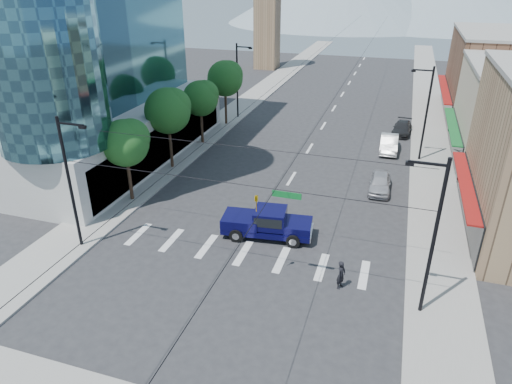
# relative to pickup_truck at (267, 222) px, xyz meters

# --- Properties ---
(ground) EXTENTS (160.00, 160.00, 0.00)m
(ground) POSITION_rel_pickup_truck_xyz_m (-0.66, -4.00, -1.10)
(ground) COLOR #28282B
(ground) RESTS_ON ground
(sidewalk_left) EXTENTS (4.00, 120.00, 0.15)m
(sidewalk_left) POSITION_rel_pickup_truck_xyz_m (-12.66, 36.00, -1.02)
(sidewalk_left) COLOR gray
(sidewalk_left) RESTS_ON ground
(sidewalk_right) EXTENTS (4.00, 120.00, 0.15)m
(sidewalk_right) POSITION_rel_pickup_truck_xyz_m (11.34, 36.00, -1.02)
(sidewalk_right) COLOR gray
(sidewalk_right) RESTS_ON ground
(shop_far) EXTENTS (12.00, 18.00, 10.00)m
(shop_far) POSITION_rel_pickup_truck_xyz_m (19.34, 36.00, 3.90)
(shop_far) COLOR brown
(shop_far) RESTS_ON ground
(clock_tower) EXTENTS (4.80, 4.80, 20.40)m
(clock_tower) POSITION_rel_pickup_truck_xyz_m (-17.16, 58.00, 9.54)
(clock_tower) COLOR #8C6B4C
(clock_tower) RESTS_ON ground
(tree_near) EXTENTS (3.65, 3.64, 6.71)m
(tree_near) POSITION_rel_pickup_truck_xyz_m (-11.73, 2.10, 3.89)
(tree_near) COLOR black
(tree_near) RESTS_ON ground
(tree_midnear) EXTENTS (4.09, 4.09, 7.52)m
(tree_midnear) POSITION_rel_pickup_truck_xyz_m (-11.73, 9.10, 4.49)
(tree_midnear) COLOR black
(tree_midnear) RESTS_ON ground
(tree_midfar) EXTENTS (3.65, 3.64, 6.71)m
(tree_midfar) POSITION_rel_pickup_truck_xyz_m (-11.73, 16.10, 3.89)
(tree_midfar) COLOR black
(tree_midfar) RESTS_ON ground
(tree_far) EXTENTS (4.09, 4.09, 7.52)m
(tree_far) POSITION_rel_pickup_truck_xyz_m (-11.73, 23.10, 4.49)
(tree_far) COLOR black
(tree_far) RESTS_ON ground
(signal_rig) EXTENTS (21.80, 0.20, 9.00)m
(signal_rig) POSITION_rel_pickup_truck_xyz_m (-0.46, -5.00, 3.55)
(signal_rig) COLOR black
(signal_rig) RESTS_ON ground
(lamp_pole_nw) EXTENTS (2.00, 0.25, 9.00)m
(lamp_pole_nw) POSITION_rel_pickup_truck_xyz_m (-11.32, 26.00, 3.84)
(lamp_pole_nw) COLOR black
(lamp_pole_nw) RESTS_ON ground
(lamp_pole_ne) EXTENTS (2.00, 0.25, 9.00)m
(lamp_pole_ne) POSITION_rel_pickup_truck_xyz_m (10.01, 18.00, 3.84)
(lamp_pole_ne) COLOR black
(lamp_pole_ne) RESTS_ON ground
(pickup_truck) EXTENTS (6.45, 3.00, 2.11)m
(pickup_truck) POSITION_rel_pickup_truck_xyz_m (0.00, 0.00, 0.00)
(pickup_truck) COLOR #080739
(pickup_truck) RESTS_ON ground
(pedestrian) EXTENTS (0.63, 0.76, 1.78)m
(pedestrian) POSITION_rel_pickup_truck_xyz_m (5.72, -4.16, -0.21)
(pedestrian) COLOR black
(pedestrian) RESTS_ON ground
(parked_car_near) EXTENTS (1.83, 4.38, 1.48)m
(parked_car_near) POSITION_rel_pickup_truck_xyz_m (6.94, 9.83, -0.36)
(parked_car_near) COLOR #BAB9BE
(parked_car_near) RESTS_ON ground
(parked_car_mid) EXTENTS (1.85, 4.94, 1.61)m
(parked_car_mid) POSITION_rel_pickup_truck_xyz_m (7.14, 19.70, -0.29)
(parked_car_mid) COLOR white
(parked_car_mid) RESTS_ON ground
(parked_car_far) EXTENTS (2.29, 4.79, 1.35)m
(parked_car_far) POSITION_rel_pickup_truck_xyz_m (8.27, 25.74, -0.43)
(parked_car_far) COLOR #28282A
(parked_car_far) RESTS_ON ground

